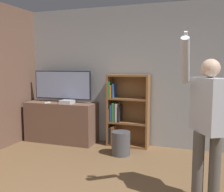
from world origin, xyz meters
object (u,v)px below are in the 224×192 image
waste_bin (121,143)px  game_console (67,102)px  bookshelf (125,111)px  person (208,117)px  television (62,86)px

waste_bin → game_console: bearing=167.1°
bookshelf → person: (1.48, -1.74, 0.32)m
game_console → person: person is taller
television → waste_bin: television is taller
game_console → bookshelf: 1.15m
television → person: person is taller
television → game_console: (0.21, -0.20, -0.30)m
game_console → waste_bin: game_console is taller
game_console → bookshelf: (1.10, 0.27, -0.17)m
television → bookshelf: (1.31, 0.08, -0.47)m
television → game_console: bearing=-43.6°
bookshelf → person: 2.30m
bookshelf → game_console: bearing=-166.1°
television → bookshelf: 1.39m
game_console → person: bearing=-29.6°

